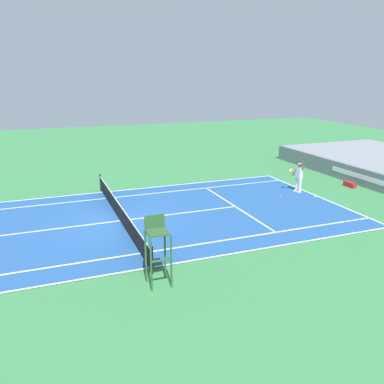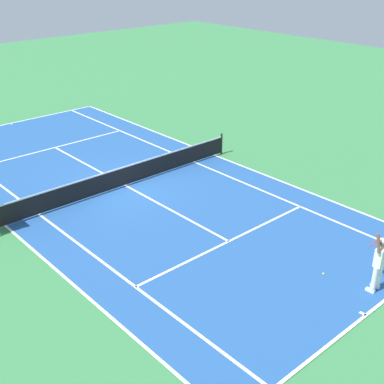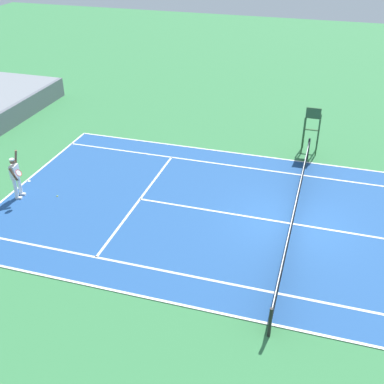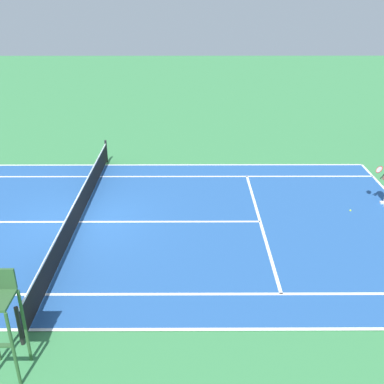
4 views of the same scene
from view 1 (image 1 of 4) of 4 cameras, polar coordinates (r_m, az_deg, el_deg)
name	(u,v)px [view 1 (image 1 of 4)]	position (r m, az deg, el deg)	size (l,w,h in m)	color
ground_plane	(120,221)	(20.57, -10.06, -4.06)	(80.00, 80.00, 0.00)	#387F47
court	(120,221)	(20.57, -10.07, -4.03)	(11.08, 23.88, 0.03)	#235193
net	(119,211)	(20.40, -10.14, -2.68)	(11.98, 0.10, 1.07)	black
barrier_wall	(374,181)	(28.08, 24.14, 1.43)	(21.40, 0.25, 1.15)	slate
tennis_player	(299,176)	(25.88, 14.73, 2.13)	(0.76, 0.67, 2.08)	white
tennis_ball	(281,196)	(24.91, 12.33, -0.53)	(0.07, 0.07, 0.07)	#D1E533
umpire_chair	(157,242)	(13.91, -4.88, -7.00)	(0.77, 0.77, 2.44)	#2D562D
equipment_bag	(350,184)	(28.33, 21.24, 1.00)	(0.90, 0.33, 0.32)	red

